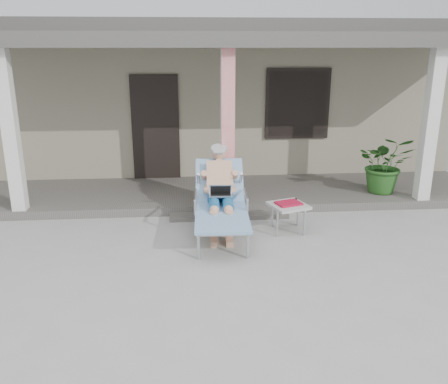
{
  "coord_description": "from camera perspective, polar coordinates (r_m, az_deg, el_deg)",
  "views": [
    {
      "loc": [
        -0.71,
        -5.65,
        2.8
      ],
      "look_at": [
        -0.19,
        0.6,
        0.85
      ],
      "focal_mm": 38.0,
      "sensor_mm": 36.0,
      "label": 1
    }
  ],
  "objects": [
    {
      "name": "ground",
      "position": [
        6.34,
        2.17,
        -8.93
      ],
      "size": [
        60.0,
        60.0,
        0.0
      ],
      "primitive_type": "plane",
      "color": "#9E9E99",
      "rests_on": "ground"
    },
    {
      "name": "house",
      "position": [
        12.22,
        -1.43,
        11.94
      ],
      "size": [
        10.4,
        5.4,
        3.3
      ],
      "color": "gray",
      "rests_on": "ground"
    },
    {
      "name": "porch_overhang",
      "position": [
        8.62,
        -0.04,
        17.19
      ],
      "size": [
        10.0,
        2.3,
        2.85
      ],
      "color": "silver",
      "rests_on": "porch_deck"
    },
    {
      "name": "porch_step",
      "position": [
        8.02,
        0.61,
        -2.87
      ],
      "size": [
        2.0,
        0.3,
        0.07
      ],
      "primitive_type": "cube",
      "color": "#605B56",
      "rests_on": "ground"
    },
    {
      "name": "potted_palm",
      "position": [
        9.28,
        18.84,
        3.2
      ],
      "size": [
        1.18,
        1.09,
        1.08
      ],
      "primitive_type": "imported",
      "rotation": [
        0.0,
        0.0,
        -0.3
      ],
      "color": "#26591E",
      "rests_on": "porch_deck"
    },
    {
      "name": "side_table",
      "position": [
        7.41,
        7.75,
        -1.78
      ],
      "size": [
        0.67,
        0.67,
        0.47
      ],
      "rotation": [
        0.0,
        0.0,
        0.33
      ],
      "color": "#ADADA8",
      "rests_on": "ground"
    },
    {
      "name": "porch_deck",
      "position": [
        9.1,
        -0.06,
        -0.16
      ],
      "size": [
        10.0,
        2.0,
        0.15
      ],
      "primitive_type": "cube",
      "color": "#605B56",
      "rests_on": "ground"
    },
    {
      "name": "lounger",
      "position": [
        7.21,
        -0.43,
        1.32
      ],
      "size": [
        0.85,
        2.07,
        1.33
      ],
      "rotation": [
        0.0,
        0.0,
        -0.04
      ],
      "color": "#B7B7BC",
      "rests_on": "ground"
    }
  ]
}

